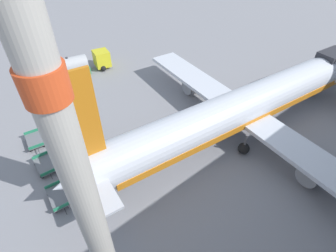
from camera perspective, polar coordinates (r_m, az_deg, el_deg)
ground_plane at (r=42.10m, az=2.25°, el=11.00°), size 500.00×500.00×0.00m
airplane at (r=31.00m, az=17.57°, el=4.62°), size 34.39×44.25×12.79m
fuel_tanker_primary at (r=44.37m, az=-19.18°, el=12.32°), size 4.52×9.63×3.07m
baggage_dolly_row_near_col_a at (r=32.66m, az=-26.99°, el=-2.81°), size 3.66×2.01×0.92m
baggage_dolly_row_near_col_b at (r=29.30m, az=-25.12°, el=-7.72°), size 3.62×1.86×0.92m
baggage_dolly_row_near_col_c at (r=26.17m, az=-22.62°, el=-13.97°), size 3.65×1.95×0.92m
baggage_dolly_row_mid_a_col_a at (r=32.76m, az=-22.90°, el=-1.18°), size 3.66×2.01×0.92m
baggage_dolly_row_mid_a_col_b at (r=29.27m, az=-20.17°, el=-6.02°), size 3.66×1.98×0.92m
baggage_dolly_row_mid_a_col_c at (r=26.13m, az=-16.99°, el=-12.14°), size 3.64×1.93×0.92m
baggage_dolly_row_mid_b_col_a at (r=33.08m, az=-18.68°, el=0.52°), size 3.67×2.04×0.92m
baggage_dolly_row_mid_b_col_b at (r=29.76m, az=-15.96°, el=-3.94°), size 3.65×1.97×0.92m
baggage_dolly_row_mid_b_col_c at (r=26.50m, az=-12.04°, el=-9.95°), size 3.66×2.02×0.92m
apron_light_mast at (r=8.51m, az=-14.03°, el=-24.83°), size 2.00×0.75×23.37m
stand_guidance_stripe at (r=28.22m, az=2.09°, el=-6.30°), size 3.16×23.28×0.01m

